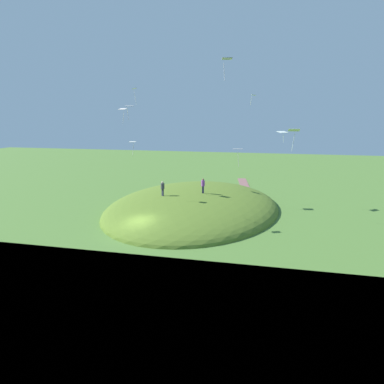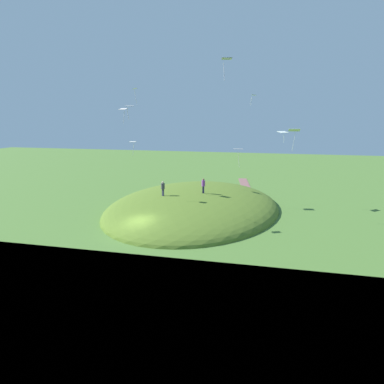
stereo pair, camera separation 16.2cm
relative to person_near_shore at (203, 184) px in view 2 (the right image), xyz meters
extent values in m
plane|color=#49702E|center=(-10.17, 4.13, -3.17)|extent=(160.00, 160.00, 0.00)
ellipsoid|color=#506C23|center=(0.93, 1.33, -3.17)|extent=(28.74, 20.07, 4.20)
cube|color=#7A5250|center=(17.92, -3.05, -3.15)|extent=(11.20, 3.29, 0.04)
cube|color=navy|center=(0.00, 0.00, -0.68)|extent=(0.15, 0.23, 0.83)
cylinder|color=purple|center=(0.00, 0.00, 0.06)|extent=(0.45, 0.45, 0.66)
sphere|color=brown|center=(0.00, 0.00, 0.52)|extent=(0.25, 0.25, 0.25)
cube|color=#2A2E43|center=(-2.01, 4.27, -0.80)|extent=(0.21, 0.26, 0.81)
cylinder|color=#404047|center=(-2.01, 4.27, -0.08)|extent=(0.56, 0.56, 0.64)
sphere|color=beige|center=(-2.01, 4.27, 0.37)|extent=(0.24, 0.24, 0.24)
cube|color=silver|center=(-6.92, 5.90, 8.69)|extent=(0.85, 0.98, 0.07)
cylinder|color=silver|center=(-6.69, 6.19, 7.92)|extent=(0.06, 0.18, 1.13)
cube|color=silver|center=(-1.03, 9.24, 8.51)|extent=(0.79, 1.01, 0.18)
cylinder|color=silver|center=(-0.92, 9.22, 7.54)|extent=(0.15, 0.18, 1.48)
cube|color=silver|center=(3.13, -3.57, 3.86)|extent=(0.97, 1.26, 0.07)
cylinder|color=silver|center=(3.02, -3.67, 2.63)|extent=(0.14, 0.22, 1.89)
cube|color=white|center=(-11.42, -4.20, 12.08)|extent=(1.25, 0.99, 0.04)
cylinder|color=white|center=(-11.39, -4.00, 11.11)|extent=(0.17, 0.16, 1.37)
cube|color=silver|center=(-4.22, 6.84, 5.03)|extent=(0.50, 0.71, 0.07)
cylinder|color=silver|center=(-4.14, 6.83, 4.22)|extent=(0.19, 0.15, 1.27)
cube|color=white|center=(4.63, 10.03, 11.16)|extent=(0.99, 0.83, 0.16)
cylinder|color=white|center=(4.48, 9.91, 10.05)|extent=(0.06, 0.30, 1.79)
cube|color=silver|center=(-0.95, -5.54, 9.88)|extent=(0.75, 0.58, 0.10)
cylinder|color=silver|center=(-0.83, -5.27, 9.27)|extent=(0.05, 0.14, 0.87)
cube|color=silver|center=(-1.55, -9.80, 6.32)|extent=(0.85, 1.21, 0.30)
cylinder|color=silver|center=(-1.44, -9.80, 5.08)|extent=(0.17, 0.26, 1.89)
cube|color=white|center=(4.40, -8.67, 5.86)|extent=(1.39, 1.41, 0.18)
cylinder|color=white|center=(4.54, -8.81, 5.06)|extent=(0.05, 0.09, 1.02)
camera|label=1|loc=(-40.97, -8.55, 7.78)|focal=34.35mm
camera|label=2|loc=(-40.93, -8.70, 7.78)|focal=34.35mm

